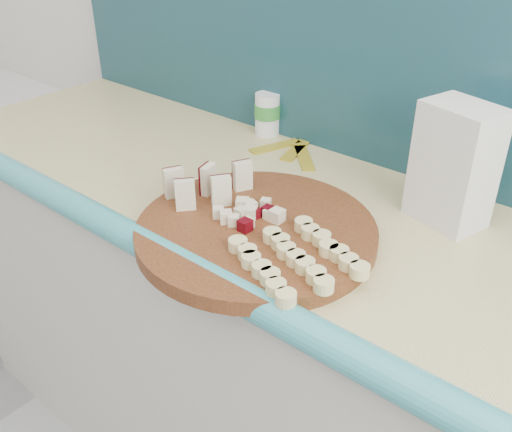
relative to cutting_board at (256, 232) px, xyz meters
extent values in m
cube|color=beige|center=(0.06, 0.15, -0.48)|extent=(2.20, 0.60, 0.88)
cube|color=#D4C27C|center=(0.06, 0.15, -0.03)|extent=(2.20, 0.60, 0.03)
cube|color=teal|center=(0.06, -0.15, -0.03)|extent=(2.20, 0.06, 0.03)
cube|color=teal|center=(0.06, 0.44, 0.24)|extent=(2.20, 0.02, 0.50)
cylinder|color=#401E0D|center=(0.00, 0.00, 0.00)|extent=(0.59, 0.59, 0.03)
cube|color=beige|center=(-0.20, -0.02, 0.05)|extent=(0.03, 0.04, 0.06)
cube|color=#46050C|center=(-0.21, -0.02, 0.05)|extent=(0.02, 0.04, 0.06)
cube|color=beige|center=(-0.16, 0.04, 0.05)|extent=(0.03, 0.04, 0.06)
cube|color=#46050C|center=(-0.16, 0.04, 0.05)|extent=(0.02, 0.04, 0.06)
cube|color=beige|center=(-0.11, 0.09, 0.05)|extent=(0.03, 0.04, 0.06)
cube|color=#46050C|center=(-0.12, 0.10, 0.05)|extent=(0.02, 0.04, 0.06)
cube|color=beige|center=(-0.14, -0.04, 0.05)|extent=(0.03, 0.04, 0.06)
cube|color=#46050C|center=(-0.15, -0.04, 0.05)|extent=(0.02, 0.04, 0.06)
cube|color=beige|center=(-0.10, 0.01, 0.05)|extent=(0.03, 0.04, 0.06)
cube|color=#46050C|center=(-0.11, 0.02, 0.05)|extent=(0.02, 0.04, 0.06)
cube|color=beige|center=(-0.02, 0.01, 0.03)|extent=(0.02, 0.02, 0.02)
cube|color=beige|center=(-0.01, 0.01, 0.03)|extent=(0.02, 0.02, 0.02)
cube|color=#46050C|center=(0.00, 0.02, 0.03)|extent=(0.02, 0.02, 0.02)
cube|color=beige|center=(-0.02, 0.02, 0.03)|extent=(0.02, 0.02, 0.02)
cube|color=beige|center=(-0.02, 0.03, 0.03)|extent=(0.02, 0.02, 0.02)
cube|color=beige|center=(-0.03, 0.04, 0.03)|extent=(0.02, 0.02, 0.02)
cube|color=beige|center=(-0.03, 0.02, 0.03)|extent=(0.02, 0.02, 0.02)
cube|color=beige|center=(-0.04, 0.03, 0.03)|extent=(0.02, 0.02, 0.02)
cube|color=#46050C|center=(-0.05, 0.02, 0.03)|extent=(0.02, 0.02, 0.02)
cube|color=beige|center=(-0.04, 0.01, 0.03)|extent=(0.02, 0.02, 0.02)
cube|color=beige|center=(-0.05, 0.00, 0.03)|extent=(0.02, 0.02, 0.02)
cube|color=beige|center=(-0.03, 0.00, 0.03)|extent=(0.02, 0.02, 0.02)
cube|color=beige|center=(-0.03, -0.01, 0.03)|extent=(0.02, 0.02, 0.02)
cube|color=beige|center=(-0.02, -0.02, 0.03)|extent=(0.02, 0.02, 0.02)
cube|color=#46050C|center=(-0.02, 0.00, 0.03)|extent=(0.02, 0.02, 0.02)
cube|color=beige|center=(-0.01, 0.00, 0.03)|extent=(0.02, 0.02, 0.02)
cylinder|color=beige|center=(0.03, -0.08, 0.02)|extent=(0.03, 0.03, 0.02)
cylinder|color=beige|center=(0.05, -0.09, 0.02)|extent=(0.03, 0.03, 0.02)
cylinder|color=beige|center=(0.08, -0.10, 0.02)|extent=(0.03, 0.03, 0.02)
cylinder|color=beige|center=(0.10, -0.11, 0.02)|extent=(0.03, 0.03, 0.02)
cylinder|color=beige|center=(0.13, -0.12, 0.02)|extent=(0.03, 0.03, 0.02)
cylinder|color=beige|center=(0.16, -0.13, 0.02)|extent=(0.03, 0.03, 0.02)
cylinder|color=beige|center=(0.18, -0.14, 0.02)|extent=(0.03, 0.03, 0.02)
cylinder|color=beige|center=(0.05, -0.02, 0.02)|extent=(0.03, 0.03, 0.02)
cylinder|color=beige|center=(0.08, -0.03, 0.02)|extent=(0.03, 0.03, 0.02)
cylinder|color=beige|center=(0.10, -0.04, 0.02)|extent=(0.03, 0.03, 0.02)
cylinder|color=beige|center=(0.13, -0.05, 0.02)|extent=(0.03, 0.03, 0.02)
cylinder|color=beige|center=(0.15, -0.06, 0.02)|extent=(0.03, 0.03, 0.02)
cylinder|color=beige|center=(0.18, -0.07, 0.02)|extent=(0.03, 0.03, 0.02)
cylinder|color=beige|center=(0.20, -0.08, 0.02)|extent=(0.03, 0.03, 0.02)
cylinder|color=beige|center=(0.08, 0.04, 0.02)|extent=(0.03, 0.03, 0.02)
cylinder|color=beige|center=(0.10, 0.03, 0.02)|extent=(0.03, 0.03, 0.02)
cylinder|color=beige|center=(0.13, 0.02, 0.02)|extent=(0.03, 0.03, 0.02)
cylinder|color=beige|center=(0.15, 0.01, 0.02)|extent=(0.03, 0.03, 0.02)
cylinder|color=beige|center=(0.18, 0.00, 0.02)|extent=(0.03, 0.03, 0.02)
cylinder|color=beige|center=(0.20, -0.01, 0.02)|extent=(0.03, 0.03, 0.02)
cylinder|color=beige|center=(0.23, -0.02, 0.02)|extent=(0.03, 0.03, 0.02)
cube|color=silver|center=(0.24, 0.29, 0.10)|extent=(0.16, 0.13, 0.24)
cylinder|color=white|center=(-0.31, 0.41, 0.04)|extent=(0.06, 0.06, 0.11)
cylinder|color=green|center=(-0.31, 0.41, 0.05)|extent=(0.07, 0.07, 0.04)
cube|color=gold|center=(-0.23, 0.35, -0.01)|extent=(0.08, 0.14, 0.01)
cube|color=gold|center=(-0.18, 0.37, -0.01)|extent=(0.07, 0.14, 0.01)
cube|color=gold|center=(-0.14, 0.34, -0.01)|extent=(0.12, 0.12, 0.01)
camera|label=1|loc=(0.58, -0.69, 0.57)|focal=40.00mm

